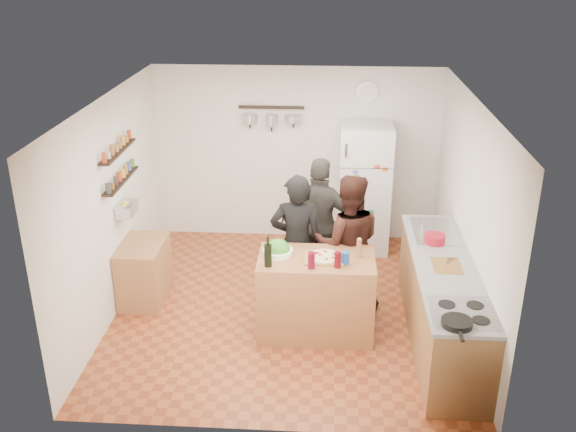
# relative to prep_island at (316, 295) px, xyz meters

# --- Properties ---
(room_shell) EXTENTS (4.20, 4.20, 4.20)m
(room_shell) POSITION_rel_prep_island_xyz_m (-0.34, 0.85, 0.79)
(room_shell) COLOR brown
(room_shell) RESTS_ON ground
(prep_island) EXTENTS (1.25, 0.72, 0.91)m
(prep_island) POSITION_rel_prep_island_xyz_m (0.00, 0.00, 0.00)
(prep_island) COLOR #A06B3A
(prep_island) RESTS_ON floor
(pizza_board) EXTENTS (0.42, 0.34, 0.02)m
(pizza_board) POSITION_rel_prep_island_xyz_m (0.08, -0.02, 0.47)
(pizza_board) COLOR olive
(pizza_board) RESTS_ON prep_island
(pizza) EXTENTS (0.34, 0.34, 0.02)m
(pizza) POSITION_rel_prep_island_xyz_m (0.08, -0.02, 0.48)
(pizza) COLOR beige
(pizza) RESTS_ON pizza_board
(salad_bowl) EXTENTS (0.32, 0.32, 0.06)m
(salad_bowl) POSITION_rel_prep_island_xyz_m (-0.42, 0.05, 0.49)
(salad_bowl) COLOR white
(salad_bowl) RESTS_ON prep_island
(wine_bottle) EXTENTS (0.08, 0.08, 0.24)m
(wine_bottle) POSITION_rel_prep_island_xyz_m (-0.50, -0.22, 0.58)
(wine_bottle) COLOR black
(wine_bottle) RESTS_ON prep_island
(wine_glass_near) EXTENTS (0.07, 0.07, 0.18)m
(wine_glass_near) POSITION_rel_prep_island_xyz_m (-0.05, -0.24, 0.54)
(wine_glass_near) COLOR #520719
(wine_glass_near) RESTS_ON prep_island
(wine_glass_far) EXTENTS (0.07, 0.07, 0.17)m
(wine_glass_far) POSITION_rel_prep_island_xyz_m (0.22, -0.20, 0.54)
(wine_glass_far) COLOR #50060E
(wine_glass_far) RESTS_ON prep_island
(pepper_mill) EXTENTS (0.06, 0.06, 0.18)m
(pepper_mill) POSITION_rel_prep_island_xyz_m (0.45, 0.05, 0.54)
(pepper_mill) COLOR #915B3D
(pepper_mill) RESTS_ON prep_island
(salt_canister) EXTENTS (0.08, 0.08, 0.14)m
(salt_canister) POSITION_rel_prep_island_xyz_m (0.30, -0.12, 0.52)
(salt_canister) COLOR navy
(salt_canister) RESTS_ON prep_island
(person_left) EXTENTS (0.63, 0.43, 1.67)m
(person_left) POSITION_rel_prep_island_xyz_m (-0.24, 0.51, 0.38)
(person_left) COLOR black
(person_left) RESTS_ON floor
(person_center) EXTENTS (0.83, 0.66, 1.67)m
(person_center) POSITION_rel_prep_island_xyz_m (0.34, 0.54, 0.38)
(person_center) COLOR black
(person_center) RESTS_ON floor
(person_back) EXTENTS (1.06, 0.62, 1.70)m
(person_back) POSITION_rel_prep_island_xyz_m (0.02, 1.01, 0.39)
(person_back) COLOR #312F2B
(person_back) RESTS_ON floor
(counter_run) EXTENTS (0.63, 2.63, 0.90)m
(counter_run) POSITION_rel_prep_island_xyz_m (1.36, -0.09, -0.01)
(counter_run) COLOR #9E7042
(counter_run) RESTS_ON floor
(stove_top) EXTENTS (0.60, 0.62, 0.02)m
(stove_top) POSITION_rel_prep_island_xyz_m (1.36, -1.04, 0.46)
(stove_top) COLOR white
(stove_top) RESTS_ON counter_run
(skillet) EXTENTS (0.28, 0.28, 0.05)m
(skillet) POSITION_rel_prep_island_xyz_m (1.26, -1.25, 0.49)
(skillet) COLOR black
(skillet) RESTS_ON stove_top
(sink) EXTENTS (0.50, 0.80, 0.03)m
(sink) POSITION_rel_prep_island_xyz_m (1.36, 0.76, 0.46)
(sink) COLOR silver
(sink) RESTS_ON counter_run
(cutting_board) EXTENTS (0.30, 0.40, 0.02)m
(cutting_board) POSITION_rel_prep_island_xyz_m (1.36, -0.11, 0.46)
(cutting_board) COLOR olive
(cutting_board) RESTS_ON counter_run
(red_bowl) EXTENTS (0.24, 0.24, 0.10)m
(red_bowl) POSITION_rel_prep_island_xyz_m (1.31, 0.44, 0.51)
(red_bowl) COLOR maroon
(red_bowl) RESTS_ON counter_run
(fridge) EXTENTS (0.70, 0.68, 1.80)m
(fridge) POSITION_rel_prep_island_xyz_m (0.61, 2.21, 0.45)
(fridge) COLOR white
(fridge) RESTS_ON floor
(wall_clock) EXTENTS (0.30, 0.03, 0.30)m
(wall_clock) POSITION_rel_prep_island_xyz_m (0.61, 2.54, 1.69)
(wall_clock) COLOR silver
(wall_clock) RESTS_ON back_wall
(spice_shelf_lower) EXTENTS (0.12, 1.00, 0.02)m
(spice_shelf_lower) POSITION_rel_prep_island_xyz_m (-2.27, 0.66, 1.04)
(spice_shelf_lower) COLOR black
(spice_shelf_lower) RESTS_ON left_wall
(spice_shelf_upper) EXTENTS (0.12, 1.00, 0.02)m
(spice_shelf_upper) POSITION_rel_prep_island_xyz_m (-2.27, 0.66, 1.40)
(spice_shelf_upper) COLOR black
(spice_shelf_upper) RESTS_ON left_wall
(produce_basket) EXTENTS (0.18, 0.35, 0.14)m
(produce_basket) POSITION_rel_prep_island_xyz_m (-2.24, 0.66, 0.69)
(produce_basket) COLOR silver
(produce_basket) RESTS_ON left_wall
(side_table) EXTENTS (0.50, 0.80, 0.73)m
(side_table) POSITION_rel_prep_island_xyz_m (-2.08, 0.59, -0.09)
(side_table) COLOR #AC7B48
(side_table) RESTS_ON floor
(pot_rack) EXTENTS (0.90, 0.04, 0.04)m
(pot_rack) POSITION_rel_prep_island_xyz_m (-0.69, 2.46, 1.49)
(pot_rack) COLOR black
(pot_rack) RESTS_ON back_wall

